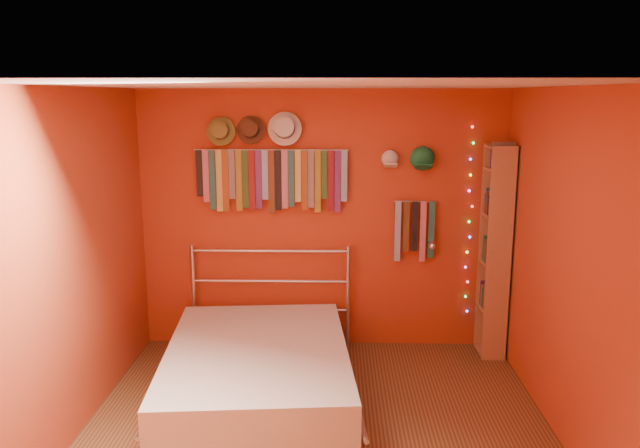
# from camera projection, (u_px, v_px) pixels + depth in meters

# --- Properties ---
(ground) EXTENTS (3.50, 3.50, 0.00)m
(ground) POSITION_uv_depth(u_px,v_px,m) (317.00, 435.00, 4.55)
(ground) COLOR #4F2B1B
(ground) RESTS_ON ground
(back_wall) EXTENTS (3.50, 0.02, 2.50)m
(back_wall) POSITION_uv_depth(u_px,v_px,m) (322.00, 221.00, 6.01)
(back_wall) COLOR #9C3B19
(back_wall) RESTS_ON ground
(right_wall) EXTENTS (0.02, 3.50, 2.50)m
(right_wall) POSITION_uv_depth(u_px,v_px,m) (573.00, 272.00, 4.25)
(right_wall) COLOR #9C3B19
(right_wall) RESTS_ON ground
(left_wall) EXTENTS (0.02, 3.50, 2.50)m
(left_wall) POSITION_uv_depth(u_px,v_px,m) (66.00, 269.00, 4.34)
(left_wall) COLOR #9C3B19
(left_wall) RESTS_ON ground
(ceiling) EXTENTS (3.50, 3.50, 0.02)m
(ceiling) POSITION_uv_depth(u_px,v_px,m) (316.00, 85.00, 4.04)
(ceiling) COLOR white
(ceiling) RESTS_ON back_wall
(tie_rack) EXTENTS (1.45, 0.03, 0.61)m
(tie_rack) POSITION_uv_depth(u_px,v_px,m) (272.00, 178.00, 5.87)
(tie_rack) COLOR silver
(tie_rack) RESTS_ON back_wall
(small_tie_rack) EXTENTS (0.40, 0.03, 0.59)m
(small_tie_rack) POSITION_uv_depth(u_px,v_px,m) (415.00, 228.00, 5.94)
(small_tie_rack) COLOR silver
(small_tie_rack) RESTS_ON back_wall
(fedora_olive) EXTENTS (0.27, 0.15, 0.27)m
(fedora_olive) POSITION_uv_depth(u_px,v_px,m) (220.00, 131.00, 5.77)
(fedora_olive) COLOR olive
(fedora_olive) RESTS_ON back_wall
(fedora_brown) EXTENTS (0.26, 0.14, 0.26)m
(fedora_brown) POSITION_uv_depth(u_px,v_px,m) (250.00, 129.00, 5.76)
(fedora_brown) COLOR #4D2D1B
(fedora_brown) RESTS_ON back_wall
(fedora_white) EXTENTS (0.32, 0.17, 0.31)m
(fedora_white) POSITION_uv_depth(u_px,v_px,m) (284.00, 128.00, 5.74)
(fedora_white) COLOR silver
(fedora_white) RESTS_ON back_wall
(cap_white) EXTENTS (0.17, 0.21, 0.17)m
(cap_white) POSITION_uv_depth(u_px,v_px,m) (390.00, 159.00, 5.82)
(cap_white) COLOR silver
(cap_white) RESTS_ON back_wall
(cap_green) EXTENTS (0.20, 0.25, 0.20)m
(cap_green) POSITION_uv_depth(u_px,v_px,m) (422.00, 159.00, 5.81)
(cap_green) COLOR #1C7E48
(cap_green) RESTS_ON back_wall
(fairy_lights) EXTENTS (0.06, 0.02, 1.82)m
(fairy_lights) POSITION_uv_depth(u_px,v_px,m) (469.00, 222.00, 5.93)
(fairy_lights) COLOR #FF3333
(fairy_lights) RESTS_ON back_wall
(reading_lamp) EXTENTS (0.07, 0.28, 0.08)m
(reading_lamp) POSITION_uv_depth(u_px,v_px,m) (432.00, 245.00, 5.81)
(reading_lamp) COLOR silver
(reading_lamp) RESTS_ON back_wall
(bookshelf) EXTENTS (0.25, 0.34, 2.00)m
(bookshelf) POSITION_uv_depth(u_px,v_px,m) (500.00, 251.00, 5.80)
(bookshelf) COLOR #A36D49
(bookshelf) RESTS_ON ground
(bed) EXTENTS (1.72, 2.17, 1.02)m
(bed) POSITION_uv_depth(u_px,v_px,m) (258.00, 370.00, 5.09)
(bed) COLOR silver
(bed) RESTS_ON ground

